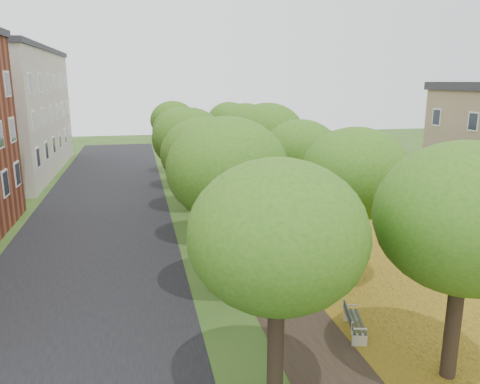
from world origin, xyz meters
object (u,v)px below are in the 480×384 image
car_grey (419,194)px  car_white (375,180)px  car_silver (463,212)px  bench (353,321)px  car_red (455,217)px

car_grey → car_white: (-0.83, 4.13, 0.07)m
car_silver → car_white: bearing=16.6°
bench → car_grey: size_ratio=0.37×
bench → car_silver: bearing=-34.3°
car_red → car_grey: size_ratio=0.88×
bench → car_grey: bearing=-23.7°
car_grey → car_white: 4.21m
car_grey → car_white: bearing=28.2°
car_red → car_grey: same height
car_silver → car_grey: (0.10, 4.36, -0.01)m
car_grey → car_white: size_ratio=0.86×
car_silver → car_red: (-1.12, -0.78, -0.01)m
car_red → car_silver: bearing=-47.6°
car_red → car_grey: 5.28m
car_silver → car_grey: car_silver is taller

